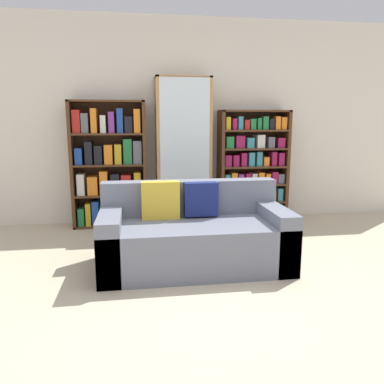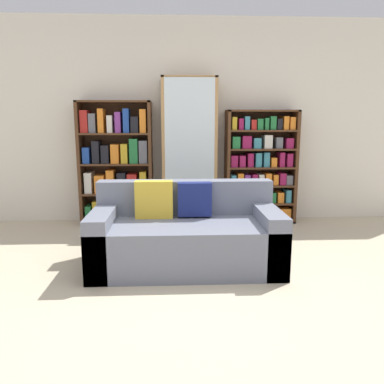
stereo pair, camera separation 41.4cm
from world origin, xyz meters
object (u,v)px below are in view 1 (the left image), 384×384
display_cabinet (183,152)px  wine_bottle (225,225)px  couch (194,236)px  bookshelf_right (253,168)px  bookshelf_left (109,167)px

display_cabinet → wine_bottle: 1.14m
couch → wine_bottle: couch is taller
bookshelf_right → wine_bottle: size_ratio=4.51×
bookshelf_left → bookshelf_right: size_ratio=1.07×
wine_bottle → bookshelf_right: bearing=51.5°
display_cabinet → wine_bottle: bearing=-58.4°
couch → wine_bottle: bearing=59.4°
couch → display_cabinet: bearing=86.4°
bookshelf_left → couch: bearing=-60.8°
couch → display_cabinet: (0.10, 1.53, 0.67)m
bookshelf_left → wine_bottle: bookshelf_left is taller
bookshelf_right → wine_bottle: 1.06m
display_cabinet → bookshelf_right: display_cabinet is taller
couch → bookshelf_right: 1.92m
bookshelf_left → bookshelf_right: (1.92, 0.00, -0.05)m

